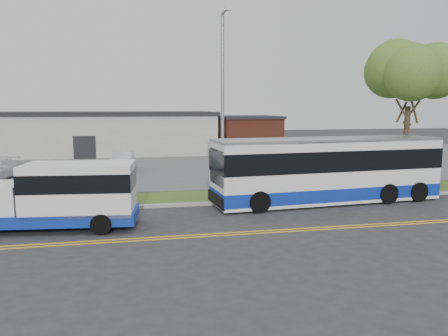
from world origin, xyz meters
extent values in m
plane|color=#28282B|center=(0.00, 0.00, 0.00)|extent=(140.00, 140.00, 0.00)
cube|color=gold|center=(0.00, -3.85, 0.01)|extent=(70.00, 0.12, 0.01)
cube|color=gold|center=(0.00, -4.15, 0.01)|extent=(70.00, 0.12, 0.01)
cube|color=#9E9B93|center=(0.00, 1.10, 0.07)|extent=(80.00, 0.30, 0.15)
cube|color=#3A551C|center=(0.00, 2.90, 0.05)|extent=(80.00, 3.30, 0.10)
cube|color=#4C4C4F|center=(0.00, 17.00, 0.05)|extent=(80.00, 25.00, 0.10)
cube|color=#9E9E99|center=(-6.00, 27.00, 2.00)|extent=(25.00, 10.00, 4.00)
cube|color=black|center=(-6.00, 27.00, 4.17)|extent=(25.40, 10.40, 0.35)
cube|color=black|center=(-6.00, 22.05, 1.10)|extent=(2.00, 0.15, 2.20)
cube|color=brown|center=(10.50, 26.00, 1.80)|extent=(6.00, 7.00, 3.60)
cube|color=black|center=(10.50, 26.00, 3.75)|extent=(6.30, 7.30, 0.30)
cylinder|color=#3A291F|center=(14.00, 3.00, 2.48)|extent=(0.32, 0.32, 4.76)
ellipsoid|color=#3E6021|center=(14.00, 3.00, 6.22)|extent=(5.20, 5.20, 4.42)
cylinder|color=gray|center=(3.00, 2.80, 4.85)|extent=(0.18, 0.18, 9.50)
cylinder|color=gray|center=(3.00, 2.10, 9.50)|extent=(0.12, 1.40, 0.12)
cube|color=gray|center=(3.00, 1.45, 9.45)|extent=(0.35, 0.18, 0.12)
cube|color=#0D2997|center=(-4.78, -1.83, 0.52)|extent=(6.65, 2.86, 0.47)
cube|color=silver|center=(-3.74, -1.94, 1.61)|extent=(4.38, 2.62, 1.99)
cube|color=black|center=(-3.74, -1.94, 1.94)|extent=(4.41, 2.66, 0.71)
cube|color=silver|center=(-6.76, -1.62, 1.28)|extent=(1.92, 2.21, 1.14)
cylinder|color=black|center=(-2.91, -3.06, 0.40)|extent=(0.82, 0.35, 0.80)
cylinder|color=black|center=(-2.69, -1.02, 0.40)|extent=(0.82, 0.35, 0.80)
cube|color=silver|center=(7.96, 0.60, 1.64)|extent=(11.79, 3.51, 3.06)
cube|color=#0D2997|center=(7.96, 0.60, 0.58)|extent=(11.81, 3.54, 0.63)
cube|color=black|center=(7.96, 0.60, 2.22)|extent=(11.83, 3.56, 1.00)
cube|color=black|center=(2.22, 0.16, 2.01)|extent=(0.29, 2.43, 1.69)
cube|color=black|center=(2.14, 0.16, 0.48)|extent=(0.33, 2.64, 0.53)
cube|color=gray|center=(7.96, 0.60, 3.19)|extent=(11.79, 3.51, 0.13)
cylinder|color=black|center=(3.95, -0.95, 0.51)|extent=(1.04, 0.41, 1.01)
cylinder|color=black|center=(3.76, 1.53, 0.51)|extent=(1.04, 0.41, 1.01)
cylinder|color=black|center=(10.79, -0.43, 0.51)|extent=(1.04, 0.41, 1.01)
cylinder|color=black|center=(10.60, 2.05, 0.51)|extent=(1.04, 0.41, 1.01)
cylinder|color=black|center=(12.58, -0.30, 0.51)|extent=(1.04, 0.41, 1.01)
cylinder|color=black|center=(12.39, 2.19, 0.51)|extent=(1.04, 0.41, 1.01)
imported|color=black|center=(-2.80, 4.00, 0.99)|extent=(0.66, 0.44, 1.78)
imported|color=silver|center=(-2.47, 13.03, 0.84)|extent=(1.90, 4.59, 1.48)
sphere|color=white|center=(-3.10, 3.75, 0.26)|extent=(0.32, 0.32, 0.32)
sphere|color=white|center=(-2.50, 4.25, 0.26)|extent=(0.32, 0.32, 0.32)
camera|label=1|loc=(-1.64, -19.73, 4.78)|focal=35.00mm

